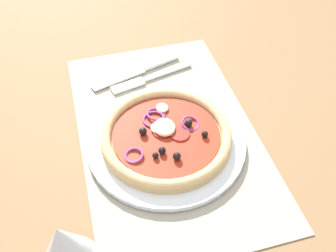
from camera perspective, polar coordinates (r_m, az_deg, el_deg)
The scene contains 7 objects.
ground_plane at distance 70.55cm, azimuth -0.19°, elevation -1.48°, with size 190.00×140.00×2.40cm, color olive.
placemat at distance 69.51cm, azimuth -0.19°, elevation -0.72°, with size 50.48×30.93×0.40cm, color #A39984.
plate at distance 66.93cm, azimuth -0.27°, elevation -2.28°, with size 27.48×27.48×1.01cm, color white.
pizza at distance 65.76cm, azimuth -0.29°, elevation -1.35°, with size 22.50×22.50×2.66cm.
fork at distance 79.41cm, azimuth -2.97°, elevation 7.00°, with size 5.56×17.87×0.44cm.
knife at distance 81.19cm, azimuth -4.81°, elevation 7.97°, with size 7.21×19.66×0.62cm.
wine_glass at distance 47.50cm, azimuth -14.95°, elevation -17.23°, with size 7.20×7.20×14.90cm.
Camera 1 is at (-45.02, 12.00, 51.78)cm, focal length 41.17 mm.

